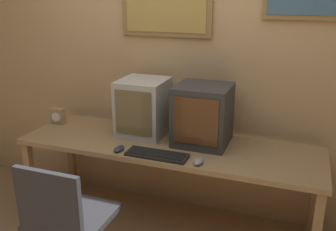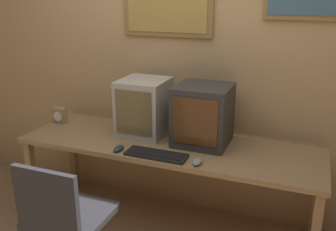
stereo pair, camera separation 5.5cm
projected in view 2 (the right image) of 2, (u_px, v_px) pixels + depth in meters
wall_back at (188, 56)px, 2.95m from camera, size 8.00×0.08×2.60m
desk at (168, 152)px, 2.79m from camera, size 2.22×0.66×0.73m
monitor_left at (144, 107)px, 2.89m from camera, size 0.35×0.38×0.44m
monitor_right at (203, 115)px, 2.71m from camera, size 0.39×0.38×0.44m
keyboard_main at (156, 154)px, 2.55m from camera, size 0.43×0.14×0.03m
mouse_near_keyboard at (197, 161)px, 2.43m from camera, size 0.06×0.11×0.04m
mouse_far_corner at (119, 148)px, 2.64m from camera, size 0.06×0.11×0.03m
desk_clock at (60, 115)px, 3.18m from camera, size 0.11×0.07×0.13m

